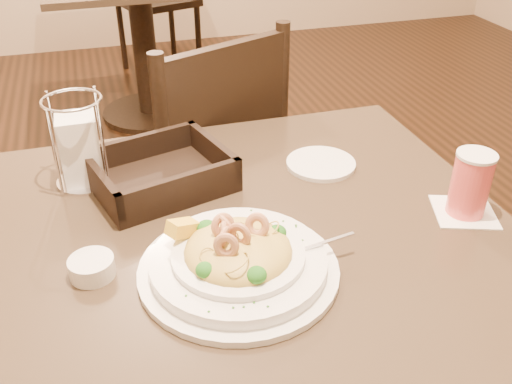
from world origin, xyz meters
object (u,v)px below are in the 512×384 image
object	(u,v)px
main_table	(259,337)
butter_ramekin	(92,267)
dining_chair_near	(200,179)
bread_basket	(161,175)
pasta_bowl	(238,258)
napkin_caddy	(80,147)
side_plate	(321,164)
background_table	(142,23)
drink_glass	(470,184)

from	to	relation	value
main_table	butter_ramekin	bearing A→B (deg)	-176.40
dining_chair_near	bread_basket	distance (m)	0.50
pasta_bowl	butter_ramekin	size ratio (longest dim) A/B	4.94
bread_basket	napkin_caddy	size ratio (longest dim) A/B	1.65
dining_chair_near	side_plate	world-z (taller)	dining_chair_near
pasta_bowl	butter_ramekin	distance (m)	0.22
background_table	drink_glass	bearing A→B (deg)	-81.67
main_table	side_plate	xyz separation A→B (m)	(0.19, 0.20, 0.24)
butter_ramekin	napkin_caddy	bearing A→B (deg)	89.70
background_table	dining_chair_near	size ratio (longest dim) A/B	0.99
pasta_bowl	butter_ramekin	world-z (taller)	pasta_bowl
bread_basket	butter_ramekin	distance (m)	0.27
main_table	napkin_caddy	distance (m)	0.49
background_table	side_plate	world-z (taller)	side_plate
dining_chair_near	drink_glass	bearing A→B (deg)	95.34
side_plate	butter_ramekin	bearing A→B (deg)	-154.76
main_table	background_table	size ratio (longest dim) A/B	0.98
pasta_bowl	napkin_caddy	xyz separation A→B (m)	(-0.21, 0.35, 0.05)
bread_basket	dining_chair_near	bearing A→B (deg)	69.77
napkin_caddy	background_table	bearing A→B (deg)	80.65
background_table	bread_basket	size ratio (longest dim) A/B	3.17
background_table	bread_basket	xyz separation A→B (m)	(-0.18, -1.99, 0.26)
drink_glass	side_plate	bearing A→B (deg)	127.82
drink_glass	dining_chair_near	bearing A→B (deg)	118.90
side_plate	background_table	bearing A→B (deg)	94.17
background_table	drink_glass	distance (m)	2.28
dining_chair_near	bread_basket	world-z (taller)	dining_chair_near
drink_glass	side_plate	size ratio (longest dim) A/B	0.95
background_table	pasta_bowl	xyz separation A→B (m)	(-0.10, -2.28, 0.26)
dining_chair_near	side_plate	xyz separation A→B (m)	(0.18, -0.42, 0.24)
pasta_bowl	main_table	bearing A→B (deg)	52.84
pasta_bowl	butter_ramekin	xyz separation A→B (m)	(-0.22, 0.06, -0.01)
background_table	drink_glass	xyz separation A→B (m)	(0.33, -2.24, 0.29)
side_plate	bread_basket	bearing A→B (deg)	177.39
dining_chair_near	butter_ramekin	size ratio (longest dim) A/B	13.33
drink_glass	butter_ramekin	world-z (taller)	drink_glass
drink_glass	bread_basket	bearing A→B (deg)	153.86
background_table	side_plate	bearing A→B (deg)	-85.83
bread_basket	drink_glass	bearing A→B (deg)	-26.14
dining_chair_near	drink_glass	xyz separation A→B (m)	(0.36, -0.65, 0.30)
dining_chair_near	napkin_caddy	distance (m)	0.55
main_table	pasta_bowl	size ratio (longest dim) A/B	2.61
dining_chair_near	butter_ramekin	xyz separation A→B (m)	(-0.29, -0.64, 0.25)
dining_chair_near	side_plate	size ratio (longest dim) A/B	6.56
main_table	dining_chair_near	size ratio (longest dim) A/B	0.97
side_plate	butter_ramekin	world-z (taller)	butter_ramekin
main_table	pasta_bowl	distance (m)	0.28
drink_glass	napkin_caddy	size ratio (longest dim) A/B	0.76
main_table	bread_basket	distance (m)	0.36
main_table	background_table	distance (m)	2.21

